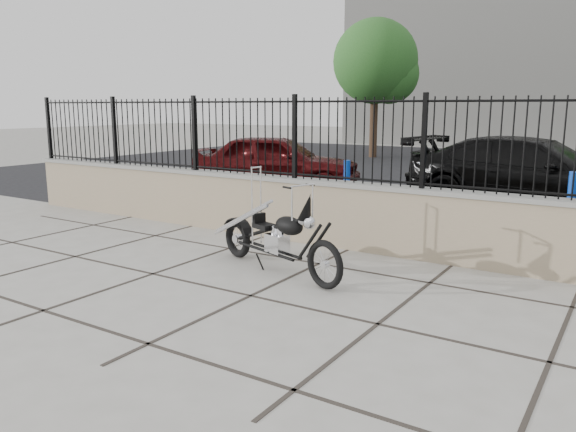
# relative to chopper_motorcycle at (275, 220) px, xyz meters

# --- Properties ---
(ground_plane) EXTENTS (90.00, 90.00, 0.00)m
(ground_plane) POSITION_rel_chopper_motorcycle_xyz_m (0.30, -0.93, -0.65)
(ground_plane) COLOR #99968E
(ground_plane) RESTS_ON ground
(parking_lot) EXTENTS (30.00, 30.00, 0.00)m
(parking_lot) POSITION_rel_chopper_motorcycle_xyz_m (0.30, 11.57, -0.65)
(parking_lot) COLOR black
(parking_lot) RESTS_ON ground
(retaining_wall) EXTENTS (14.00, 0.36, 0.96)m
(retaining_wall) POSITION_rel_chopper_motorcycle_xyz_m (0.30, 1.57, -0.17)
(retaining_wall) COLOR gray
(retaining_wall) RESTS_ON ground_plane
(iron_fence) EXTENTS (14.00, 0.08, 1.20)m
(iron_fence) POSITION_rel_chopper_motorcycle_xyz_m (0.30, 1.57, 0.91)
(iron_fence) COLOR black
(iron_fence) RESTS_ON retaining_wall
(background_building) EXTENTS (22.00, 6.00, 8.00)m
(background_building) POSITION_rel_chopper_motorcycle_xyz_m (0.30, 25.57, 3.35)
(background_building) COLOR beige
(background_building) RESTS_ON ground_plane
(chopper_motorcycle) EXTENTS (2.19, 1.05, 1.31)m
(chopper_motorcycle) POSITION_rel_chopper_motorcycle_xyz_m (0.00, 0.00, 0.00)
(chopper_motorcycle) COLOR black
(chopper_motorcycle) RESTS_ON ground_plane
(car_red) EXTENTS (4.37, 2.86, 1.38)m
(car_red) POSITION_rel_chopper_motorcycle_xyz_m (-3.80, 5.70, 0.04)
(car_red) COLOR #3E080A
(car_red) RESTS_ON parking_lot
(car_black) EXTENTS (5.18, 2.64, 1.44)m
(car_black) POSITION_rel_chopper_motorcycle_xyz_m (1.96, 6.10, 0.07)
(car_black) COLOR black
(car_black) RESTS_ON parking_lot
(bollard_a) EXTENTS (0.17, 0.17, 1.04)m
(bollard_a) POSITION_rel_chopper_motorcycle_xyz_m (-0.91, 3.76, -0.13)
(bollard_a) COLOR #0C34BC
(bollard_a) RESTS_ON ground_plane
(bollard_b) EXTENTS (0.15, 0.15, 1.10)m
(bollard_b) POSITION_rel_chopper_motorcycle_xyz_m (2.92, 3.47, -0.11)
(bollard_b) COLOR blue
(bollard_b) RESTS_ON ground_plane
(tree_left) EXTENTS (3.29, 3.29, 5.56)m
(tree_left) POSITION_rel_chopper_motorcycle_xyz_m (-5.57, 15.31, 3.24)
(tree_left) COLOR #382619
(tree_left) RESTS_ON ground_plane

